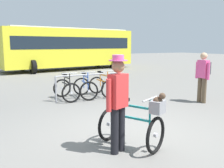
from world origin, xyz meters
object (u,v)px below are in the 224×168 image
object	(u,v)px
featured_bicycle	(137,123)
pedestrian_with_backpack	(203,74)
racked_bike_black	(66,89)
racked_bike_orange	(103,86)
bus_distant	(70,47)
racked_bike_blue	(85,88)
person_with_featured_bike	(118,100)

from	to	relation	value
featured_bicycle	pedestrian_with_backpack	distance (m)	4.47
racked_bike_black	racked_bike_orange	world-z (taller)	same
racked_bike_black	bus_distant	world-z (taller)	bus_distant
racked_bike_blue	person_with_featured_bike	distance (m)	4.74
racked_bike_orange	bus_distant	world-z (taller)	bus_distant
pedestrian_with_backpack	person_with_featured_bike	bearing A→B (deg)	-155.01
racked_bike_orange	person_with_featured_bike	bearing A→B (deg)	-113.01
featured_bicycle	pedestrian_with_backpack	bearing A→B (deg)	27.20
featured_bicycle	racked_bike_black	bearing A→B (deg)	88.22
person_with_featured_bike	featured_bicycle	bearing A→B (deg)	-0.97
racked_bike_black	pedestrian_with_backpack	xyz separation A→B (m)	(3.81, -2.50, 0.57)
racked_bike_blue	pedestrian_with_backpack	distance (m)	4.04
bus_distant	racked_bike_black	bearing A→B (deg)	-109.50
featured_bicycle	bus_distant	xyz separation A→B (m)	(3.72, 14.65, 1.25)
racked_bike_black	racked_bike_orange	size ratio (longest dim) A/B	0.98
racked_bike_black	featured_bicycle	world-z (taller)	featured_bicycle
racked_bike_black	person_with_featured_bike	xyz separation A→B (m)	(-0.53, -4.53, 0.58)
racked_bike_orange	person_with_featured_bike	size ratio (longest dim) A/B	0.65
racked_bike_orange	bus_distant	size ratio (longest dim) A/B	0.11
racked_bike_orange	featured_bicycle	distance (m)	4.81
racked_bike_blue	featured_bicycle	distance (m)	4.62
racked_bike_black	pedestrian_with_backpack	world-z (taller)	pedestrian_with_backpack
racked_bike_blue	bus_distant	xyz separation A→B (m)	(2.88, 10.11, 1.37)
racked_bike_black	pedestrian_with_backpack	distance (m)	4.60
racked_bike_blue	bus_distant	bearing A→B (deg)	74.08
bus_distant	featured_bicycle	bearing A→B (deg)	-104.26
racked_bike_orange	person_with_featured_bike	distance (m)	4.98
racked_bike_orange	featured_bicycle	bearing A→B (deg)	-108.68
racked_bike_black	bus_distant	xyz separation A→B (m)	(3.58, 10.12, 1.37)
person_with_featured_bike	pedestrian_with_backpack	xyz separation A→B (m)	(4.35, 2.03, -0.01)
racked_bike_black	racked_bike_blue	world-z (taller)	same
featured_bicycle	person_with_featured_bike	size ratio (longest dim) A/B	0.73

